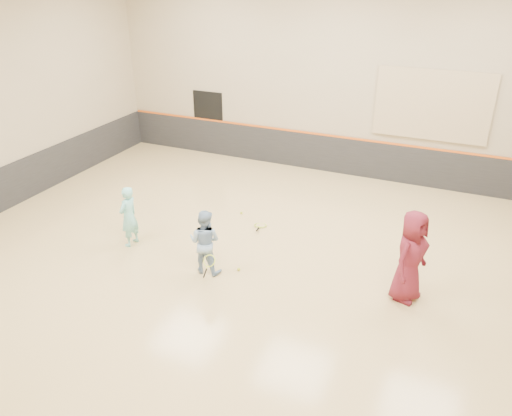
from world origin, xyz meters
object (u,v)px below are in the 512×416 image
at_px(instructor, 205,242).
at_px(young_man, 410,256).
at_px(spare_racket, 260,223).
at_px(girl, 129,217).

height_order(instructor, young_man, young_man).
distance_m(young_man, spare_racket, 4.32).
height_order(girl, young_man, young_man).
bearing_deg(girl, spare_racket, 133.40).
height_order(girl, spare_racket, girl).
height_order(instructor, spare_racket, instructor).
xyz_separation_m(instructor, young_man, (4.17, 0.78, 0.23)).
xyz_separation_m(instructor, spare_racket, (0.27, 2.40, -0.66)).
distance_m(instructor, spare_racket, 2.51).
height_order(girl, instructor, girl).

